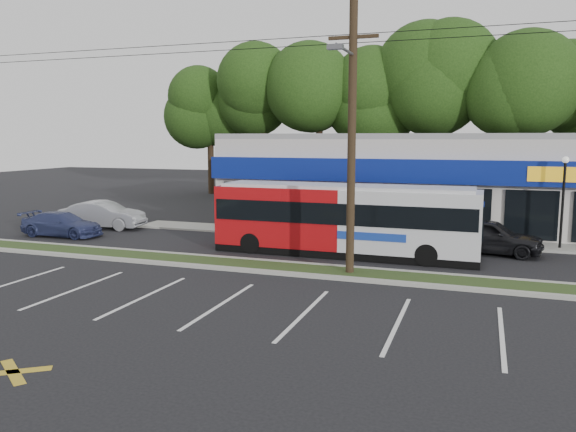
# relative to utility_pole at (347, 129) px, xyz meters

# --- Properties ---
(ground) EXTENTS (120.00, 120.00, 0.00)m
(ground) POSITION_rel_utility_pole_xyz_m (-2.83, -0.93, -5.41)
(ground) COLOR black
(ground) RESTS_ON ground
(grass_strip) EXTENTS (40.00, 1.60, 0.12)m
(grass_strip) POSITION_rel_utility_pole_xyz_m (-2.83, 0.07, -5.35)
(grass_strip) COLOR #263B18
(grass_strip) RESTS_ON ground
(curb_south) EXTENTS (40.00, 0.25, 0.14)m
(curb_south) POSITION_rel_utility_pole_xyz_m (-2.83, -0.78, -5.34)
(curb_south) COLOR #9E9E93
(curb_south) RESTS_ON ground
(curb_north) EXTENTS (40.00, 0.25, 0.14)m
(curb_north) POSITION_rel_utility_pole_xyz_m (-2.83, 0.92, -5.34)
(curb_north) COLOR #9E9E93
(curb_north) RESTS_ON ground
(sidewalk) EXTENTS (32.00, 2.20, 0.10)m
(sidewalk) POSITION_rel_utility_pole_xyz_m (2.17, 8.07, -5.36)
(sidewalk) COLOR #9E9E93
(sidewalk) RESTS_ON ground
(strip_mall) EXTENTS (25.00, 12.55, 5.30)m
(strip_mall) POSITION_rel_utility_pole_xyz_m (2.67, 14.99, -2.76)
(strip_mall) COLOR #BCB5AF
(strip_mall) RESTS_ON ground
(utility_pole) EXTENTS (50.00, 2.77, 10.00)m
(utility_pole) POSITION_rel_utility_pole_xyz_m (0.00, 0.00, 0.00)
(utility_pole) COLOR black
(utility_pole) RESTS_ON ground
(lamp_post) EXTENTS (0.30, 0.30, 4.25)m
(lamp_post) POSITION_rel_utility_pole_xyz_m (8.17, 7.87, -2.74)
(lamp_post) COLOR black
(lamp_post) RESTS_ON ground
(tree_line) EXTENTS (46.76, 6.76, 11.83)m
(tree_line) POSITION_rel_utility_pole_xyz_m (1.17, 25.07, 3.00)
(tree_line) COLOR black
(tree_line) RESTS_ON ground
(metrobus) EXTENTS (11.42, 2.47, 3.07)m
(metrobus) POSITION_rel_utility_pole_xyz_m (-0.89, 3.57, -3.79)
(metrobus) COLOR #AA0D10
(metrobus) RESTS_ON ground
(car_dark) EXTENTS (4.80, 2.44, 1.57)m
(car_dark) POSITION_rel_utility_pole_xyz_m (5.03, 5.93, -4.63)
(car_dark) COLOR black
(car_dark) RESTS_ON ground
(car_silver) EXTENTS (4.84, 2.28, 1.54)m
(car_silver) POSITION_rel_utility_pole_xyz_m (-15.39, 6.07, -4.65)
(car_silver) COLOR #93949A
(car_silver) RESTS_ON ground
(car_blue) EXTENTS (4.39, 1.90, 1.26)m
(car_blue) POSITION_rel_utility_pole_xyz_m (-15.83, 3.29, -4.78)
(car_blue) COLOR navy
(car_blue) RESTS_ON ground
(pedestrian_a) EXTENTS (0.79, 0.77, 1.83)m
(pedestrian_a) POSITION_rel_utility_pole_xyz_m (1.47, 7.57, -4.50)
(pedestrian_a) COLOR silver
(pedestrian_a) RESTS_ON ground
(pedestrian_b) EXTENTS (1.09, 1.03, 1.79)m
(pedestrian_b) POSITION_rel_utility_pole_xyz_m (3.48, 7.06, -4.52)
(pedestrian_b) COLOR silver
(pedestrian_b) RESTS_ON ground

